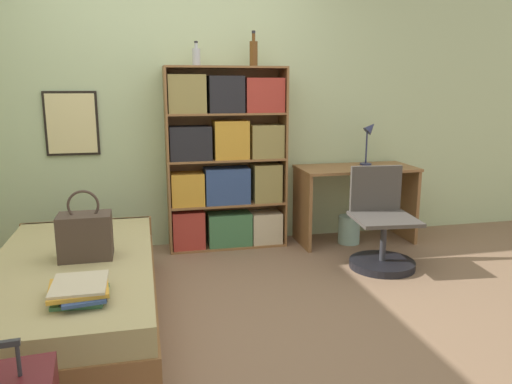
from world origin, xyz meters
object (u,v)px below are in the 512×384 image
(bottle_brown, at_px, (254,53))
(waste_bin, at_px, (349,230))
(desk_chair, at_px, (381,237))
(bed, at_px, (74,293))
(bottle_green, at_px, (196,56))
(book_stack_on_bed, at_px, (81,290))
(desk, at_px, (355,190))
(bookcase, at_px, (226,162))
(handbag, at_px, (85,235))
(desk_lamp, at_px, (369,135))

(bottle_brown, height_order, waste_bin, bottle_brown)
(desk_chair, bearing_deg, bed, -167.15)
(bottle_green, distance_m, waste_bin, 2.09)
(book_stack_on_bed, xyz_separation_m, desk, (2.26, 1.79, 0.03))
(bookcase, relative_size, bottle_brown, 5.49)
(handbag, height_order, desk, handbag)
(book_stack_on_bed, bearing_deg, handbag, 92.97)
(bottle_brown, distance_m, desk_lamp, 1.34)
(desk_chair, height_order, waste_bin, desk_chair)
(handbag, distance_m, waste_bin, 2.53)
(desk, bearing_deg, desk_lamp, 30.69)
(bed, relative_size, desk, 1.81)
(desk_lamp, bearing_deg, handbag, -152.61)
(bed, xyz_separation_m, desk_lamp, (2.54, 1.30, 0.79))
(bookcase, distance_m, desk, 1.24)
(desk_chair, bearing_deg, desk, 84.92)
(handbag, xyz_separation_m, bottle_brown, (1.33, 1.26, 1.17))
(bed, bearing_deg, desk_lamp, 27.03)
(bottle_brown, height_order, desk_lamp, bottle_brown)
(handbag, bearing_deg, waste_bin, 26.82)
(handbag, distance_m, bottle_brown, 2.18)
(desk, xyz_separation_m, waste_bin, (-0.07, -0.05, -0.36))
(book_stack_on_bed, xyz_separation_m, desk_lamp, (2.42, 1.89, 0.54))
(waste_bin, bearing_deg, desk_lamp, 32.55)
(bottle_brown, height_order, desk_chair, bottle_brown)
(bed, height_order, book_stack_on_bed, book_stack_on_bed)
(desk_lamp, height_order, waste_bin, desk_lamp)
(bottle_brown, bearing_deg, desk_lamp, 0.47)
(handbag, bearing_deg, book_stack_on_bed, -87.03)
(desk, relative_size, desk_chair, 1.34)
(bed, distance_m, waste_bin, 2.58)
(bookcase, height_order, bottle_green, bottle_green)
(bottle_green, relative_size, waste_bin, 0.77)
(desk_chair, bearing_deg, book_stack_on_bed, -152.98)
(bookcase, relative_size, desk_chair, 2.01)
(desk_chair, distance_m, waste_bin, 0.63)
(bottle_brown, bearing_deg, bookcase, 174.49)
(waste_bin, bearing_deg, book_stack_on_bed, -141.50)
(handbag, xyz_separation_m, bookcase, (1.09, 1.29, 0.22))
(handbag, distance_m, bottle_green, 1.90)
(waste_bin, bearing_deg, bookcase, 171.79)
(book_stack_on_bed, distance_m, waste_bin, 2.82)
(bottle_green, xyz_separation_m, waste_bin, (1.38, -0.15, -1.56))
(bottle_brown, relative_size, desk_lamp, 0.70)
(desk_lamp, distance_m, desk_chair, 1.10)
(bed, bearing_deg, handbag, 16.35)
(bottle_green, bearing_deg, book_stack_on_bed, -113.23)
(bottle_green, xyz_separation_m, bottle_brown, (0.49, -0.01, 0.04))
(bed, height_order, handbag, handbag)
(book_stack_on_bed, bearing_deg, bed, 101.51)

